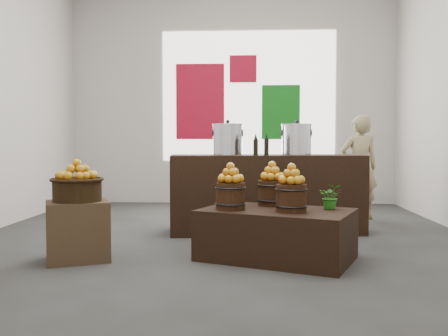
# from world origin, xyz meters

# --- Properties ---
(ground) EXTENTS (7.00, 7.00, 0.00)m
(ground) POSITION_xyz_m (0.00, 0.00, 0.00)
(ground) COLOR #393937
(ground) RESTS_ON ground
(back_wall) EXTENTS (6.00, 0.04, 4.00)m
(back_wall) POSITION_xyz_m (0.00, 3.50, 2.00)
(back_wall) COLOR beige
(back_wall) RESTS_ON ground
(back_opening) EXTENTS (3.20, 0.02, 2.40)m
(back_opening) POSITION_xyz_m (0.30, 3.48, 2.00)
(back_opening) COLOR white
(back_opening) RESTS_ON back_wall
(deco_red_left) EXTENTS (0.90, 0.04, 1.40)m
(deco_red_left) POSITION_xyz_m (-0.60, 3.47, 1.90)
(deco_red_left) COLOR #A30C24
(deco_red_left) RESTS_ON back_wall
(deco_green_right) EXTENTS (0.70, 0.04, 1.00)m
(deco_green_right) POSITION_xyz_m (0.90, 3.47, 1.70)
(deco_green_right) COLOR #106715
(deco_green_right) RESTS_ON back_wall
(deco_red_upper) EXTENTS (0.50, 0.04, 0.50)m
(deco_red_upper) POSITION_xyz_m (0.20, 3.47, 2.50)
(deco_red_upper) COLOR #A30C24
(deco_red_upper) RESTS_ON back_wall
(crate) EXTENTS (0.71, 0.66, 0.58)m
(crate) POSITION_xyz_m (-1.33, -1.14, 0.29)
(crate) COLOR brown
(crate) RESTS_ON ground
(wicker_basket) EXTENTS (0.46, 0.46, 0.21)m
(wicker_basket) POSITION_xyz_m (-1.33, -1.14, 0.68)
(wicker_basket) COLOR black
(wicker_basket) RESTS_ON crate
(apples_in_basket) EXTENTS (0.36, 0.36, 0.19)m
(apples_in_basket) POSITION_xyz_m (-1.33, -1.14, 0.88)
(apples_in_basket) COLOR #A51905
(apples_in_basket) RESTS_ON wicker_basket
(display_table) EXTENTS (1.64, 1.35, 0.49)m
(display_table) POSITION_xyz_m (0.60, -0.99, 0.25)
(display_table) COLOR black
(display_table) RESTS_ON ground
(apple_bucket_front_left) EXTENTS (0.28, 0.28, 0.26)m
(apple_bucket_front_left) POSITION_xyz_m (0.15, -1.02, 0.62)
(apple_bucket_front_left) COLOR #331E0E
(apple_bucket_front_left) RESTS_ON display_table
(apples_in_bucket_front_left) EXTENTS (0.21, 0.21, 0.19)m
(apples_in_bucket_front_left) POSITION_xyz_m (0.15, -1.02, 0.85)
(apples_in_bucket_front_left) COLOR #A51905
(apples_in_bucket_front_left) RESTS_ON apple_bucket_front_left
(apple_bucket_front_right) EXTENTS (0.28, 0.28, 0.26)m
(apple_bucket_front_right) POSITION_xyz_m (0.73, -1.16, 0.62)
(apple_bucket_front_right) COLOR #331E0E
(apple_bucket_front_right) RESTS_ON display_table
(apples_in_bucket_front_right) EXTENTS (0.21, 0.21, 0.19)m
(apples_in_bucket_front_right) POSITION_xyz_m (0.73, -1.16, 0.85)
(apples_in_bucket_front_right) COLOR #A51905
(apples_in_bucket_front_right) RESTS_ON apple_bucket_front_right
(apple_bucket_rear) EXTENTS (0.28, 0.28, 0.26)m
(apple_bucket_rear) POSITION_xyz_m (0.56, -0.69, 0.62)
(apple_bucket_rear) COLOR #331E0E
(apple_bucket_rear) RESTS_ON display_table
(apples_in_bucket_rear) EXTENTS (0.21, 0.21, 0.19)m
(apples_in_bucket_rear) POSITION_xyz_m (0.56, -0.69, 0.85)
(apples_in_bucket_rear) COLOR #A51905
(apples_in_bucket_rear) RESTS_ON apple_bucket_rear
(herb_garnish_right) EXTENTS (0.25, 0.22, 0.25)m
(herb_garnish_right) POSITION_xyz_m (1.13, -0.94, 0.62)
(herb_garnish_right) COLOR #1F6A16
(herb_garnish_right) RESTS_ON display_table
(herb_garnish_left) EXTENTS (0.15, 0.13, 0.25)m
(herb_garnish_left) POSITION_xyz_m (0.07, -0.67, 0.61)
(herb_garnish_left) COLOR #1F6A16
(herb_garnish_left) RESTS_ON display_table
(counter) EXTENTS (2.47, 1.01, 0.98)m
(counter) POSITION_xyz_m (0.54, 0.51, 0.49)
(counter) COLOR black
(counter) RESTS_ON ground
(stock_pot_left) EXTENTS (0.37, 0.37, 0.37)m
(stock_pot_left) POSITION_xyz_m (0.05, 0.46, 1.17)
(stock_pot_left) COLOR silver
(stock_pot_left) RESTS_ON counter
(stock_pot_center) EXTENTS (0.37, 0.37, 0.37)m
(stock_pot_center) POSITION_xyz_m (0.92, 0.55, 1.17)
(stock_pot_center) COLOR silver
(stock_pot_center) RESTS_ON counter
(oil_cruets) EXTENTS (0.18, 0.08, 0.27)m
(oil_cruets) POSITION_xyz_m (0.57, 0.27, 1.12)
(oil_cruets) COLOR black
(oil_cruets) RESTS_ON counter
(shopper) EXTENTS (0.61, 0.45, 1.55)m
(shopper) POSITION_xyz_m (1.96, 1.65, 0.77)
(shopper) COLOR #928459
(shopper) RESTS_ON ground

